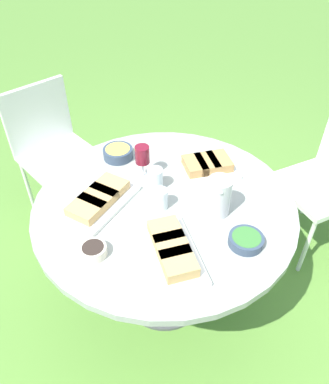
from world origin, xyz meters
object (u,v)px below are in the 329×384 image
at_px(dining_table, 164,219).
at_px(water_pitcher, 219,196).
at_px(chair_near_right, 51,144).
at_px(wine_glass, 142,156).

bearing_deg(dining_table, water_pitcher, 79.33).
xyz_separation_m(dining_table, water_pitcher, (0.04, 0.24, 0.20)).
xyz_separation_m(chair_near_right, water_pitcher, (0.77, 1.04, 0.30)).
relative_size(water_pitcher, wine_glass, 1.04).
bearing_deg(water_pitcher, chair_near_right, -126.45).
bearing_deg(dining_table, chair_near_right, -132.00).
height_order(dining_table, chair_near_right, chair_near_right).
relative_size(dining_table, wine_glass, 6.85).
height_order(water_pitcher, wine_glass, water_pitcher).
distance_m(water_pitcher, wine_glass, 0.42).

